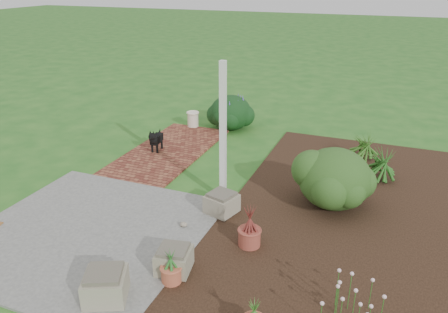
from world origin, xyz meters
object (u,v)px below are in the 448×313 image
at_px(evergreen_shrub, 335,177).
at_px(stone_trough_near, 106,286).
at_px(cream_ceramic_urn, 193,119).
at_px(black_dog, 156,139).

bearing_deg(evergreen_shrub, stone_trough_near, -122.76).
bearing_deg(cream_ceramic_urn, black_dog, -90.61).
xyz_separation_m(black_dog, evergreen_shrub, (4.11, -1.01, 0.22)).
xyz_separation_m(black_dog, cream_ceramic_urn, (0.02, 1.90, -0.11)).
bearing_deg(black_dog, stone_trough_near, -74.95).
xyz_separation_m(cream_ceramic_urn, evergreen_shrub, (4.09, -2.91, 0.33)).
height_order(stone_trough_near, evergreen_shrub, evergreen_shrub).
distance_m(stone_trough_near, black_dog, 4.87).
xyz_separation_m(stone_trough_near, evergreen_shrub, (2.24, 3.48, 0.35)).
bearing_deg(stone_trough_near, cream_ceramic_urn, 106.14).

